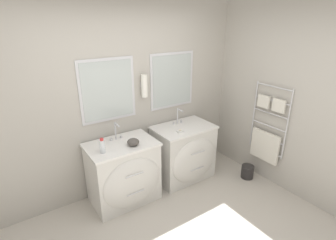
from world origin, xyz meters
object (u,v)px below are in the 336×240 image
object	(u,v)px
vanity_right	(185,153)
toiletry_bottle	(102,146)
waste_bin	(247,171)
vanity_left	(124,173)
amenity_bowl	(133,142)

from	to	relation	value
vanity_right	toiletry_bottle	distance (m)	1.37
toiletry_bottle	waste_bin	world-z (taller)	toiletry_bottle
vanity_left	waste_bin	bearing A→B (deg)	-17.22
toiletry_bottle	amenity_bowl	xyz separation A→B (m)	(0.39, -0.03, -0.04)
vanity_left	toiletry_bottle	world-z (taller)	toiletry_bottle
vanity_right	amenity_bowl	size ratio (longest dim) A/B	5.83
vanity_left	toiletry_bottle	size ratio (longest dim) A/B	4.74
amenity_bowl	waste_bin	bearing A→B (deg)	-15.50
vanity_left	vanity_right	bearing A→B (deg)	0.00
vanity_left	vanity_right	xyz separation A→B (m)	(1.00, 0.00, 0.00)
waste_bin	amenity_bowl	bearing A→B (deg)	164.50
vanity_right	waste_bin	bearing A→B (deg)	-34.62
toiletry_bottle	amenity_bowl	world-z (taller)	toiletry_bottle
vanity_right	waste_bin	xyz separation A→B (m)	(0.81, -0.56, -0.32)
amenity_bowl	toiletry_bottle	bearing A→B (deg)	175.47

